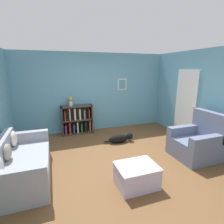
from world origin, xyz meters
The scene contains 9 objects.
ground_plane centered at (0.00, 0.00, 0.00)m, with size 14.00×14.00×0.00m, color brown.
wall_back centered at (0.00, 2.25, 1.30)m, with size 5.60×0.13×2.60m.
wall_right centered at (2.55, 0.02, 1.29)m, with size 0.16×5.00×2.60m.
couch centered at (-2.03, -0.10, 0.30)m, with size 0.91×1.84×0.81m.
bookshelf centered at (-0.64, 2.04, 0.44)m, with size 0.99×0.32×0.94m.
recliner_chair centered at (1.84, -0.53, 0.37)m, with size 0.96×0.92×1.10m.
coffee_table centered at (-0.03, -1.03, 0.22)m, with size 0.73×0.57×0.41m.
dog centered at (0.42, 0.86, 0.13)m, with size 0.89×0.22×0.26m.
vase centered at (-0.82, 2.02, 1.10)m, with size 0.15×0.15×0.29m.
Camera 1 is at (-1.37, -3.52, 2.08)m, focal length 28.00 mm.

